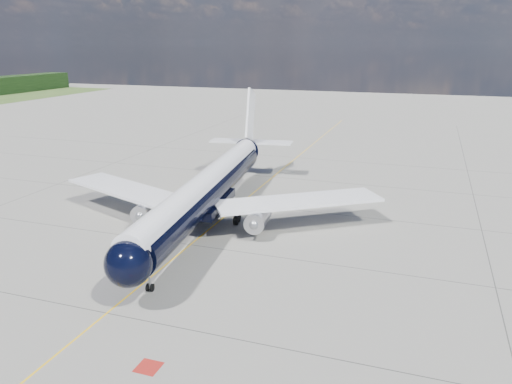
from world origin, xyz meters
TOP-DOWN VIEW (x-y plane):
  - ground at (0.00, 30.00)m, footprint 320.00×320.00m
  - taxiway_centerline at (0.00, 25.00)m, footprint 0.16×160.00m
  - red_marking at (6.80, -10.00)m, footprint 1.60×1.60m
  - main_airliner at (-0.84, 17.30)m, footprint 40.37×49.45m

SIDE VIEW (x-z plane):
  - ground at x=0.00m, z-range 0.00..0.00m
  - taxiway_centerline at x=0.00m, z-range 0.00..0.01m
  - red_marking at x=6.80m, z-range 0.00..0.01m
  - main_airliner at x=-0.84m, z-range -2.71..11.58m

